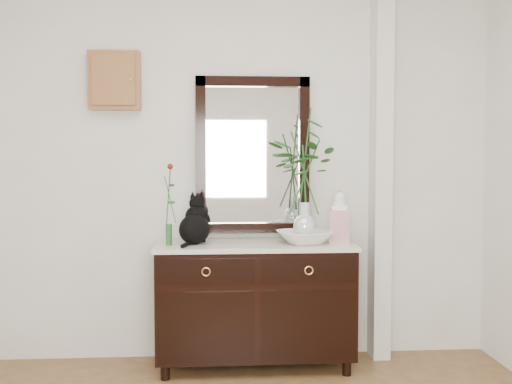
{
  "coord_description": "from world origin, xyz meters",
  "views": [
    {
      "loc": [
        -0.17,
        -2.25,
        1.43
      ],
      "look_at": [
        0.1,
        1.63,
        1.2
      ],
      "focal_mm": 42.0,
      "sensor_mm": 36.0,
      "label": 1
    }
  ],
  "objects": [
    {
      "name": "key_cabinet",
      "position": [
        -0.85,
        1.94,
        1.95
      ],
      "size": [
        0.35,
        0.1,
        0.4
      ],
      "primitive_type": "cube",
      "color": "brown",
      "rests_on": "wall_back"
    },
    {
      "name": "vase_branches",
      "position": [
        0.43,
        1.69,
        1.32
      ],
      "size": [
        0.46,
        0.46,
        0.9
      ],
      "primitive_type": null,
      "rotation": [
        0.0,
        0.0,
        -0.08
      ],
      "color": "silver",
      "rests_on": "lotus_bowl"
    },
    {
      "name": "cat",
      "position": [
        -0.3,
        1.73,
        1.01
      ],
      "size": [
        0.29,
        0.33,
        0.33
      ],
      "primitive_type": null,
      "rotation": [
        0.0,
        0.0,
        -0.26
      ],
      "color": "black",
      "rests_on": "sideboard"
    },
    {
      "name": "wall_back",
      "position": [
        0.0,
        1.98,
        1.35
      ],
      "size": [
        3.6,
        0.04,
        2.7
      ],
      "primitive_type": "cube",
      "color": "white",
      "rests_on": "ground"
    },
    {
      "name": "bud_vase_rose",
      "position": [
        -0.47,
        1.67,
        1.12
      ],
      "size": [
        0.07,
        0.07,
        0.54
      ],
      "primitive_type": null,
      "rotation": [
        0.0,
        0.0,
        -0.08
      ],
      "color": "#2B602B",
      "rests_on": "sideboard"
    },
    {
      "name": "sideboard",
      "position": [
        0.1,
        1.73,
        0.47
      ],
      "size": [
        1.33,
        0.52,
        0.82
      ],
      "color": "black",
      "rests_on": "ground"
    },
    {
      "name": "wall_mirror",
      "position": [
        0.1,
        1.97,
        1.44
      ],
      "size": [
        0.8,
        0.06,
        1.1
      ],
      "color": "black",
      "rests_on": "wall_back"
    },
    {
      "name": "ginger_jar",
      "position": [
        0.67,
        1.72,
        1.03
      ],
      "size": [
        0.15,
        0.15,
        0.36
      ],
      "primitive_type": null,
      "rotation": [
        0.0,
        0.0,
        -0.18
      ],
      "color": "white",
      "rests_on": "sideboard"
    },
    {
      "name": "lotus_bowl",
      "position": [
        0.43,
        1.69,
        0.89
      ],
      "size": [
        0.42,
        0.42,
        0.09
      ],
      "primitive_type": "imported",
      "rotation": [
        0.0,
        0.0,
        0.24
      ],
      "color": "white",
      "rests_on": "sideboard"
    },
    {
      "name": "pilaster",
      "position": [
        1.0,
        1.9,
        1.35
      ],
      "size": [
        0.12,
        0.2,
        2.7
      ],
      "primitive_type": "cube",
      "color": "white",
      "rests_on": "ground"
    }
  ]
}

